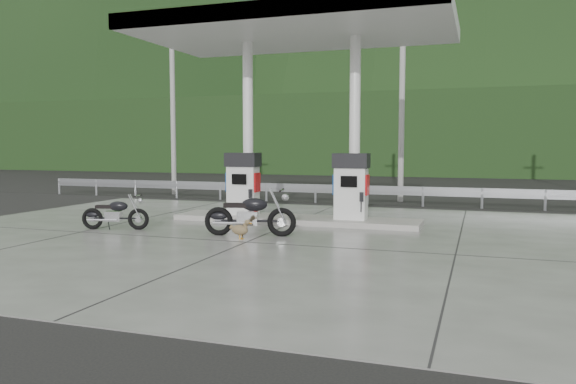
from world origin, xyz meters
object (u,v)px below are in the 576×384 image
(gas_pump_left, at_px, (243,184))
(duck, at_px, (240,230))
(motorcycle_right, at_px, (250,215))
(motorcycle_left, at_px, (115,214))
(gas_pump_right, at_px, (351,186))

(gas_pump_left, bearing_deg, duck, -67.80)
(gas_pump_left, relative_size, motorcycle_right, 0.87)
(duck, bearing_deg, motorcycle_right, 98.45)
(motorcycle_left, bearing_deg, gas_pump_right, 12.28)
(duck, bearing_deg, gas_pump_right, 73.53)
(gas_pump_right, distance_m, motorcycle_right, 3.28)
(motorcycle_left, xyz_separation_m, duck, (3.64, -0.31, -0.19))
(gas_pump_left, distance_m, gas_pump_right, 3.20)
(motorcycle_right, distance_m, duck, 0.56)
(motorcycle_right, bearing_deg, gas_pump_left, 104.03)
(gas_pump_right, height_order, duck, gas_pump_right)
(gas_pump_right, distance_m, motorcycle_left, 6.27)
(gas_pump_right, bearing_deg, gas_pump_left, 180.00)
(duck, bearing_deg, gas_pump_left, 127.50)
(motorcycle_right, relative_size, duck, 3.74)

